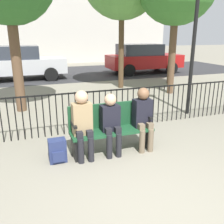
# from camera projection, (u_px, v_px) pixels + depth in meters

# --- Properties ---
(ground_plane) EXTENTS (80.00, 80.00, 0.00)m
(ground_plane) POSITION_uv_depth(u_px,v_px,m) (161.00, 213.00, 3.15)
(ground_plane) COLOR gray
(park_bench) EXTENTS (1.56, 0.45, 0.92)m
(park_bench) POSITION_uv_depth(u_px,v_px,m) (111.00, 127.00, 4.72)
(park_bench) COLOR #194728
(park_bench) RESTS_ON ground
(seated_person_0) EXTENTS (0.34, 0.39, 1.25)m
(seated_person_0) POSITION_uv_depth(u_px,v_px,m) (83.00, 121.00, 4.36)
(seated_person_0) COLOR black
(seated_person_0) RESTS_ON ground
(seated_person_1) EXTENTS (0.34, 0.39, 1.15)m
(seated_person_1) POSITION_uv_depth(u_px,v_px,m) (111.00, 121.00, 4.54)
(seated_person_1) COLOR black
(seated_person_1) RESTS_ON ground
(seated_person_2) EXTENTS (0.34, 0.39, 1.21)m
(seated_person_2) POSITION_uv_depth(u_px,v_px,m) (143.00, 115.00, 4.74)
(seated_person_2) COLOR brown
(seated_person_2) RESTS_ON ground
(backpack) EXTENTS (0.30, 0.26, 0.42)m
(backpack) POSITION_uv_depth(u_px,v_px,m) (58.00, 151.00, 4.37)
(backpack) COLOR navy
(backpack) RESTS_ON ground
(fence_railing) EXTENTS (9.01, 0.03, 0.95)m
(fence_railing) POSITION_uv_depth(u_px,v_px,m) (94.00, 107.00, 5.68)
(fence_railing) COLOR black
(fence_railing) RESTS_ON ground
(lamp_post) EXTENTS (0.28, 0.28, 3.43)m
(lamp_post) POSITION_uv_depth(u_px,v_px,m) (195.00, 29.00, 6.43)
(lamp_post) COLOR black
(lamp_post) RESTS_ON ground
(street_surface) EXTENTS (24.00, 6.00, 0.01)m
(street_surface) POSITION_uv_depth(u_px,v_px,m) (51.00, 74.00, 13.93)
(street_surface) COLOR #2B2B2D
(street_surface) RESTS_ON ground
(parked_car_0) EXTENTS (4.20, 1.94, 1.62)m
(parked_car_0) POSITION_uv_depth(u_px,v_px,m) (143.00, 58.00, 14.13)
(parked_car_0) COLOR maroon
(parked_car_0) RESTS_ON ground
(parked_car_1) EXTENTS (4.20, 1.94, 1.62)m
(parked_car_1) POSITION_uv_depth(u_px,v_px,m) (19.00, 62.00, 12.03)
(parked_car_1) COLOR #B7B7BC
(parked_car_1) RESTS_ON ground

